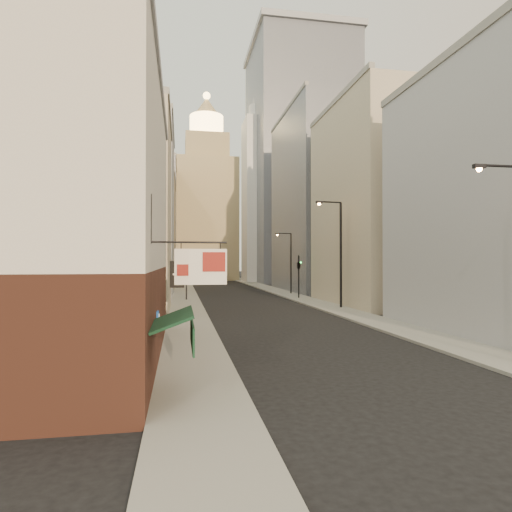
{
  "coord_description": "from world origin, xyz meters",
  "views": [
    {
      "loc": [
        -7.12,
        -10.21,
        4.31
      ],
      "look_at": [
        -1.68,
        20.47,
        4.71
      ],
      "focal_mm": 30.0,
      "sensor_mm": 36.0,
      "label": 1
    }
  ],
  "objects": [
    {
      "name": "ground",
      "position": [
        0.0,
        0.0,
        0.0
      ],
      "size": [
        360.0,
        360.0,
        0.0
      ],
      "primitive_type": "plane",
      "color": "black",
      "rests_on": "ground"
    },
    {
      "name": "sidewalk_left",
      "position": [
        -6.5,
        55.0,
        0.07
      ],
      "size": [
        3.0,
        140.0,
        0.15
      ],
      "primitive_type": "cube",
      "color": "gray",
      "rests_on": "ground"
    },
    {
      "name": "sidewalk_right",
      "position": [
        6.5,
        55.0,
        0.07
      ],
      "size": [
        3.0,
        140.0,
        0.15
      ],
      "primitive_type": "cube",
      "color": "gray",
      "rests_on": "ground"
    },
    {
      "name": "near_building_left",
      "position": [
        -10.99,
        9.0,
        6.02
      ],
      "size": [
        8.3,
        23.04,
        12.3
      ],
      "color": "brown",
      "rests_on": "ground"
    },
    {
      "name": "left_bldg_beige",
      "position": [
        -12.0,
        26.0,
        8.0
      ],
      "size": [
        8.0,
        12.0,
        16.0
      ],
      "primitive_type": "cube",
      "color": "#C1B090",
      "rests_on": "ground"
    },
    {
      "name": "left_bldg_grey",
      "position": [
        -12.0,
        42.0,
        10.0
      ],
      "size": [
        8.0,
        16.0,
        20.0
      ],
      "primitive_type": "cube",
      "color": "#9E9FA3",
      "rests_on": "ground"
    },
    {
      "name": "left_bldg_tan",
      "position": [
        -12.0,
        60.0,
        8.5
      ],
      "size": [
        8.0,
        18.0,
        17.0
      ],
      "primitive_type": "cube",
      "color": "tan",
      "rests_on": "ground"
    },
    {
      "name": "left_bldg_wingrid",
      "position": [
        -12.0,
        80.0,
        12.0
      ],
      "size": [
        8.0,
        20.0,
        24.0
      ],
      "primitive_type": "cube",
      "color": "gray",
      "rests_on": "ground"
    },
    {
      "name": "right_bldg_grey",
      "position": [
        12.0,
        12.0,
        8.0
      ],
      "size": [
        8.0,
        16.0,
        16.0
      ],
      "primitive_type": "cube",
      "color": "#9E9FA3",
      "rests_on": "ground"
    },
    {
      "name": "right_bldg_beige",
      "position": [
        12.0,
        30.0,
        10.0
      ],
      "size": [
        8.0,
        16.0,
        20.0
      ],
      "primitive_type": "cube",
      "color": "#C1B090",
      "rests_on": "ground"
    },
    {
      "name": "right_bldg_wingrid",
      "position": [
        12.0,
        50.0,
        13.0
      ],
      "size": [
        8.0,
        20.0,
        26.0
      ],
      "primitive_type": "cube",
      "color": "gray",
      "rests_on": "ground"
    },
    {
      "name": "highrise",
      "position": [
        18.0,
        78.0,
        25.66
      ],
      "size": [
        21.0,
        23.0,
        51.2
      ],
      "color": "gray",
      "rests_on": "ground"
    },
    {
      "name": "clock_tower",
      "position": [
        -1.0,
        92.0,
        17.63
      ],
      "size": [
        14.0,
        14.0,
        44.9
      ],
      "color": "tan",
      "rests_on": "ground"
    },
    {
      "name": "white_tower",
      "position": [
        10.0,
        78.0,
        18.61
      ],
      "size": [
        8.0,
        8.0,
        41.5
      ],
      "color": "silver",
      "rests_on": "ground"
    },
    {
      "name": "streetlamp_mid",
      "position": [
        7.01,
        26.64,
        5.56
      ],
      "size": [
        2.55,
        0.52,
        9.74
      ],
      "rotation": [
        0.0,
        0.0,
        0.12
      ],
      "color": "black",
      "rests_on": "ground"
    },
    {
      "name": "streetlamp_far",
      "position": [
        6.95,
        44.07,
        4.59
      ],
      "size": [
        2.09,
        0.54,
        8.04
      ],
      "rotation": [
        0.0,
        0.0,
        -0.18
      ],
      "color": "black",
      "rests_on": "ground"
    },
    {
      "name": "traffic_light_left",
      "position": [
        -6.45,
        37.15,
        3.64
      ],
      "size": [
        0.62,
        0.57,
        5.0
      ],
      "rotation": [
        0.0,
        0.0,
        3.54
      ],
      "color": "black",
      "rests_on": "ground"
    },
    {
      "name": "traffic_light_right",
      "position": [
        6.3,
        37.28,
        3.94
      ],
      "size": [
        0.83,
        0.83,
        5.0
      ],
      "rotation": [
        0.0,
        0.0,
        2.84
      ],
      "color": "black",
      "rests_on": "ground"
    }
  ]
}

